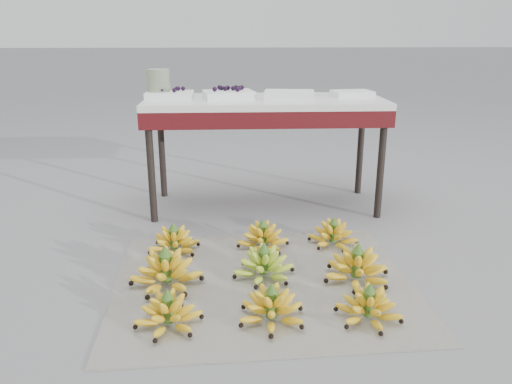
{
  "coord_description": "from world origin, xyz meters",
  "views": [
    {
      "loc": [
        -0.24,
        -1.86,
        1.03
      ],
      "look_at": [
        -0.12,
        0.33,
        0.31
      ],
      "focal_mm": 35.0,
      "sensor_mm": 36.0,
      "label": 1
    }
  ],
  "objects_px": {
    "newspaper_mat": "(263,282)",
    "bunch_back_left": "(174,242)",
    "tray_far_left": "(170,95)",
    "tray_left": "(229,94)",
    "tray_far_right": "(352,94)",
    "bunch_front_left": "(168,314)",
    "bunch_mid_left": "(166,272)",
    "bunch_back_center": "(263,238)",
    "bunch_mid_center": "(264,265)",
    "tray_right": "(289,95)",
    "bunch_mid_right": "(357,268)",
    "glass_jar": "(159,84)",
    "bunch_front_center": "(272,308)",
    "bunch_back_right": "(333,235)",
    "vendor_table": "(265,111)",
    "bunch_front_right": "(368,307)"
  },
  "relations": [
    {
      "from": "bunch_back_left",
      "to": "tray_far_left",
      "type": "relative_size",
      "value": 1.16
    },
    {
      "from": "bunch_mid_left",
      "to": "bunch_back_center",
      "type": "xyz_separation_m",
      "value": [
        0.43,
        0.36,
        -0.01
      ]
    },
    {
      "from": "bunch_front_left",
      "to": "vendor_table",
      "type": "bearing_deg",
      "value": 71.92
    },
    {
      "from": "bunch_front_left",
      "to": "tray_far_left",
      "type": "relative_size",
      "value": 0.94
    },
    {
      "from": "tray_far_right",
      "to": "newspaper_mat",
      "type": "bearing_deg",
      "value": -119.9
    },
    {
      "from": "newspaper_mat",
      "to": "bunch_mid_left",
      "type": "bearing_deg",
      "value": -178.82
    },
    {
      "from": "bunch_front_left",
      "to": "bunch_mid_right",
      "type": "relative_size",
      "value": 0.73
    },
    {
      "from": "bunch_back_left",
      "to": "tray_far_left",
      "type": "bearing_deg",
      "value": 78.95
    },
    {
      "from": "bunch_back_right",
      "to": "bunch_front_center",
      "type": "bearing_deg",
      "value": -142.68
    },
    {
      "from": "bunch_mid_center",
      "to": "tray_far_right",
      "type": "xyz_separation_m",
      "value": [
        0.58,
        0.97,
        0.61
      ]
    },
    {
      "from": "bunch_front_left",
      "to": "tray_far_right",
      "type": "relative_size",
      "value": 1.0
    },
    {
      "from": "bunch_mid_center",
      "to": "tray_right",
      "type": "bearing_deg",
      "value": 71.77
    },
    {
      "from": "bunch_front_center",
      "to": "bunch_mid_right",
      "type": "distance_m",
      "value": 0.49
    },
    {
      "from": "bunch_mid_left",
      "to": "glass_jar",
      "type": "bearing_deg",
      "value": 91.38
    },
    {
      "from": "bunch_back_right",
      "to": "vendor_table",
      "type": "xyz_separation_m",
      "value": [
        -0.3,
        0.61,
        0.52
      ]
    },
    {
      "from": "bunch_front_left",
      "to": "bunch_back_left",
      "type": "relative_size",
      "value": 0.81
    },
    {
      "from": "bunch_mid_right",
      "to": "tray_right",
      "type": "xyz_separation_m",
      "value": [
        -0.19,
        0.95,
        0.61
      ]
    },
    {
      "from": "bunch_front_center",
      "to": "bunch_back_center",
      "type": "xyz_separation_m",
      "value": [
        0.01,
        0.65,
        -0.0
      ]
    },
    {
      "from": "bunch_back_center",
      "to": "tray_far_left",
      "type": "distance_m",
      "value": 1.01
    },
    {
      "from": "bunch_front_right",
      "to": "glass_jar",
      "type": "bearing_deg",
      "value": 113.76
    },
    {
      "from": "tray_right",
      "to": "glass_jar",
      "type": "height_order",
      "value": "glass_jar"
    },
    {
      "from": "bunch_front_right",
      "to": "tray_left",
      "type": "distance_m",
      "value": 1.51
    },
    {
      "from": "bunch_mid_right",
      "to": "vendor_table",
      "type": "relative_size",
      "value": 0.25
    },
    {
      "from": "bunch_back_center",
      "to": "tray_far_right",
      "type": "height_order",
      "value": "tray_far_right"
    },
    {
      "from": "bunch_mid_right",
      "to": "bunch_back_right",
      "type": "relative_size",
      "value": 1.06
    },
    {
      "from": "bunch_back_left",
      "to": "bunch_back_right",
      "type": "xyz_separation_m",
      "value": [
        0.78,
        0.04,
        -0.0
      ]
    },
    {
      "from": "tray_far_right",
      "to": "bunch_front_left",
      "type": "bearing_deg",
      "value": -125.46
    },
    {
      "from": "glass_jar",
      "to": "newspaper_mat",
      "type": "bearing_deg",
      "value": -62.05
    },
    {
      "from": "newspaper_mat",
      "to": "bunch_mid_right",
      "type": "height_order",
      "value": "bunch_mid_right"
    },
    {
      "from": "bunch_mid_right",
      "to": "tray_left",
      "type": "bearing_deg",
      "value": 107.07
    },
    {
      "from": "tray_right",
      "to": "glass_jar",
      "type": "xyz_separation_m",
      "value": [
        -0.74,
        0.06,
        0.06
      ]
    },
    {
      "from": "bunch_back_left",
      "to": "glass_jar",
      "type": "xyz_separation_m",
      "value": [
        -0.12,
        0.68,
        0.68
      ]
    },
    {
      "from": "newspaper_mat",
      "to": "bunch_back_left",
      "type": "distance_m",
      "value": 0.53
    },
    {
      "from": "bunch_front_center",
      "to": "glass_jar",
      "type": "distance_m",
      "value": 1.56
    },
    {
      "from": "bunch_front_left",
      "to": "bunch_back_right",
      "type": "relative_size",
      "value": 0.77
    },
    {
      "from": "bunch_front_center",
      "to": "bunch_mid_right",
      "type": "relative_size",
      "value": 0.8
    },
    {
      "from": "bunch_front_right",
      "to": "bunch_mid_left",
      "type": "relative_size",
      "value": 0.88
    },
    {
      "from": "tray_left",
      "to": "tray_far_right",
      "type": "xyz_separation_m",
      "value": [
        0.72,
        0.04,
        -0.01
      ]
    },
    {
      "from": "bunch_front_left",
      "to": "vendor_table",
      "type": "relative_size",
      "value": 0.18
    },
    {
      "from": "bunch_front_right",
      "to": "tray_far_right",
      "type": "xyz_separation_m",
      "value": [
        0.22,
        1.32,
        0.62
      ]
    },
    {
      "from": "newspaper_mat",
      "to": "bunch_mid_left",
      "type": "distance_m",
      "value": 0.41
    },
    {
      "from": "tray_far_left",
      "to": "tray_left",
      "type": "bearing_deg",
      "value": -0.48
    },
    {
      "from": "tray_left",
      "to": "glass_jar",
      "type": "relative_size",
      "value": 1.88
    },
    {
      "from": "bunch_back_left",
      "to": "tray_far_right",
      "type": "xyz_separation_m",
      "value": [
        0.99,
        0.69,
        0.62
      ]
    },
    {
      "from": "newspaper_mat",
      "to": "tray_far_left",
      "type": "xyz_separation_m",
      "value": [
        -0.47,
        0.98,
        0.67
      ]
    },
    {
      "from": "bunch_back_left",
      "to": "bunch_mid_left",
      "type": "bearing_deg",
      "value": -105.89
    },
    {
      "from": "bunch_mid_right",
      "to": "vendor_table",
      "type": "distance_m",
      "value": 1.16
    },
    {
      "from": "glass_jar",
      "to": "bunch_back_right",
      "type": "bearing_deg",
      "value": -34.88
    },
    {
      "from": "bunch_front_left",
      "to": "glass_jar",
      "type": "distance_m",
      "value": 1.49
    },
    {
      "from": "vendor_table",
      "to": "tray_right",
      "type": "height_order",
      "value": "tray_right"
    }
  ]
}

